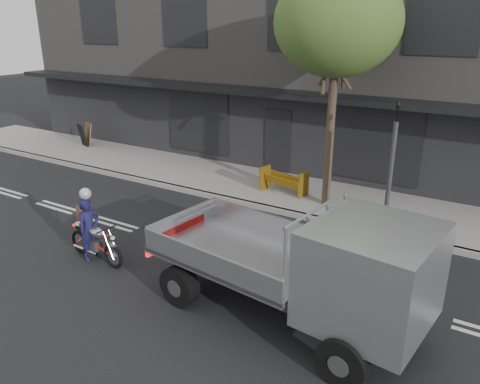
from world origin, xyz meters
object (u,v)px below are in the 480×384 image
at_px(street_tree, 337,23).
at_px(construction_barrier, 281,183).
at_px(flatbed_ute, 343,271).
at_px(rider, 90,229).
at_px(traffic_light_pole, 390,174).
at_px(sandwich_board, 82,135).
at_px(motorcycle, 95,241).

bearing_deg(street_tree, construction_barrier, -178.04).
height_order(street_tree, flatbed_ute, street_tree).
relative_size(rider, flatbed_ute, 0.28).
relative_size(traffic_light_pole, sandwich_board, 3.62).
distance_m(rider, sandwich_board, 10.58).
height_order(street_tree, motorcycle, street_tree).
relative_size(street_tree, flatbed_ute, 1.24).
xyz_separation_m(traffic_light_pole, motorcycle, (-5.40, -5.05, -1.17)).
relative_size(traffic_light_pole, motorcycle, 1.91).
bearing_deg(rider, traffic_light_pole, -42.43).
bearing_deg(construction_barrier, motorcycle, -108.05).
bearing_deg(sandwich_board, flatbed_ute, -4.79).
relative_size(motorcycle, flatbed_ute, 0.34).
height_order(street_tree, construction_barrier, street_tree).
bearing_deg(sandwich_board, motorcycle, -19.15).
xyz_separation_m(rider, sandwich_board, (-8.09, 6.82, -0.13)).
distance_m(flatbed_ute, construction_barrier, 7.02).
height_order(street_tree, sandwich_board, street_tree).
distance_m(traffic_light_pole, motorcycle, 7.49).
bearing_deg(sandwich_board, traffic_light_pole, 13.06).
xyz_separation_m(street_tree, motorcycle, (-3.40, -5.90, -4.79)).
bearing_deg(street_tree, traffic_light_pole, -23.03).
bearing_deg(flatbed_ute, rider, -171.74).
xyz_separation_m(street_tree, sandwich_board, (-11.64, 0.92, -4.64)).
relative_size(traffic_light_pole, construction_barrier, 2.40).
relative_size(rider, sandwich_board, 1.57).
bearing_deg(motorcycle, construction_barrier, 77.21).
distance_m(motorcycle, flatbed_ute, 5.98).
relative_size(street_tree, rider, 4.44).
bearing_deg(construction_barrier, rider, -109.38).
height_order(street_tree, traffic_light_pole, street_tree).
bearing_deg(traffic_light_pole, flatbed_ute, -84.01).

